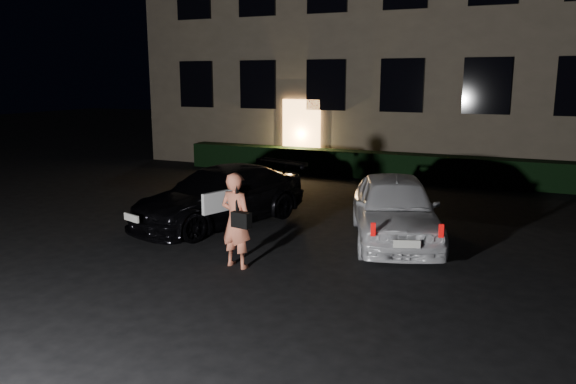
% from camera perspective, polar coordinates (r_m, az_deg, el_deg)
% --- Properties ---
extents(ground, '(80.00, 80.00, 0.00)m').
position_cam_1_polar(ground, '(9.02, -4.91, -9.62)').
color(ground, black).
rests_on(ground, ground).
extents(building, '(20.00, 8.11, 12.00)m').
position_cam_1_polar(building, '(22.88, 14.14, 18.12)').
color(building, brown).
rests_on(building, ground).
extents(hedge, '(15.00, 0.70, 0.85)m').
position_cam_1_polar(hedge, '(18.53, 10.87, 2.57)').
color(hedge, black).
rests_on(hedge, ground).
extents(sedan, '(3.09, 4.74, 1.28)m').
position_cam_1_polar(sedan, '(12.71, -6.95, -0.40)').
color(sedan, black).
rests_on(sedan, ground).
extents(hatch, '(2.83, 4.28, 1.35)m').
position_cam_1_polar(hatch, '(11.49, 10.79, -1.61)').
color(hatch, white).
rests_on(hatch, ground).
extents(man, '(0.70, 0.51, 1.68)m').
position_cam_1_polar(man, '(9.72, -5.27, -2.86)').
color(man, '#E57756').
rests_on(man, ground).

